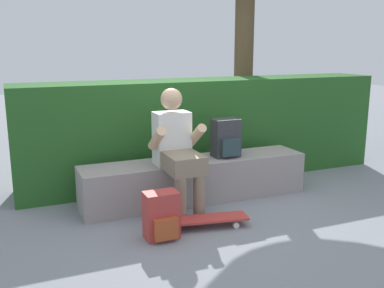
% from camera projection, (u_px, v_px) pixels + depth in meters
% --- Properties ---
extents(ground_plane, '(24.00, 24.00, 0.00)m').
position_uv_depth(ground_plane, '(213.00, 213.00, 4.29)').
color(ground_plane, gray).
extents(bench_main, '(2.38, 0.47, 0.43)m').
position_uv_depth(bench_main, '(196.00, 179.00, 4.62)').
color(bench_main, gray).
rests_on(bench_main, ground).
extents(person_skater, '(0.49, 0.62, 1.18)m').
position_uv_depth(person_skater, '(177.00, 147.00, 4.23)').
color(person_skater, white).
rests_on(person_skater, ground).
extents(skateboard_near_person, '(0.82, 0.34, 0.09)m').
position_uv_depth(skateboard_near_person, '(203.00, 220.00, 3.93)').
color(skateboard_near_person, '#BC3833').
rests_on(skateboard_near_person, ground).
extents(backpack_on_bench, '(0.28, 0.23, 0.40)m').
position_uv_depth(backpack_on_bench, '(226.00, 139.00, 4.65)').
color(backpack_on_bench, '#333338').
rests_on(backpack_on_bench, bench_main).
extents(backpack_on_ground, '(0.28, 0.23, 0.40)m').
position_uv_depth(backpack_on_ground, '(162.00, 216.00, 3.69)').
color(backpack_on_ground, '#B23833').
rests_on(backpack_on_ground, ground).
extents(hedge_row, '(4.43, 0.62, 1.19)m').
position_uv_depth(hedge_row, '(207.00, 129.00, 5.34)').
color(hedge_row, '#235520').
rests_on(hedge_row, ground).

